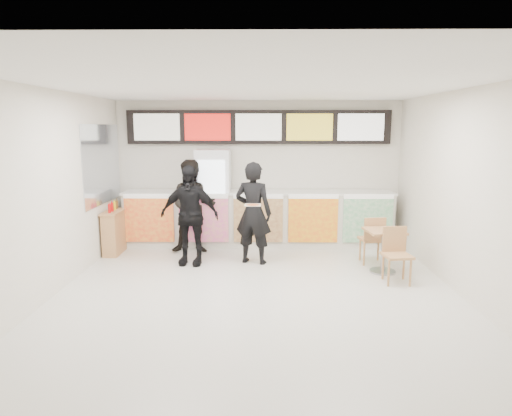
{
  "coord_description": "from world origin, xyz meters",
  "views": [
    {
      "loc": [
        0.06,
        -6.25,
        2.45
      ],
      "look_at": [
        -0.03,
        1.2,
        1.12
      ],
      "focal_mm": 32.0,
      "sensor_mm": 36.0,
      "label": 1
    }
  ],
  "objects_px": {
    "customer_left": "(193,207)",
    "condiment_ledge": "(114,232)",
    "customer_mid": "(189,215)",
    "service_counter": "(258,218)",
    "drinks_fridge": "(214,198)",
    "customer_main": "(253,213)",
    "cafe_table": "(384,243)"
  },
  "relations": [
    {
      "from": "customer_left",
      "to": "condiment_ledge",
      "type": "distance_m",
      "value": 1.62
    },
    {
      "from": "customer_mid",
      "to": "service_counter",
      "type": "bearing_deg",
      "value": 56.0
    },
    {
      "from": "drinks_fridge",
      "to": "customer_main",
      "type": "height_order",
      "value": "drinks_fridge"
    },
    {
      "from": "customer_main",
      "to": "drinks_fridge",
      "type": "bearing_deg",
      "value": -39.95
    },
    {
      "from": "cafe_table",
      "to": "customer_main",
      "type": "bearing_deg",
      "value": 159.05
    },
    {
      "from": "service_counter",
      "to": "customer_mid",
      "type": "relative_size",
      "value": 3.1
    },
    {
      "from": "customer_main",
      "to": "condiment_ledge",
      "type": "relative_size",
      "value": 1.84
    },
    {
      "from": "service_counter",
      "to": "customer_mid",
      "type": "height_order",
      "value": "customer_mid"
    },
    {
      "from": "customer_left",
      "to": "service_counter",
      "type": "bearing_deg",
      "value": 19.88
    },
    {
      "from": "cafe_table",
      "to": "condiment_ledge",
      "type": "height_order",
      "value": "condiment_ledge"
    },
    {
      "from": "customer_left",
      "to": "condiment_ledge",
      "type": "xyz_separation_m",
      "value": [
        -1.55,
        -0.11,
        -0.49
      ]
    },
    {
      "from": "service_counter",
      "to": "customer_mid",
      "type": "distance_m",
      "value": 1.87
    },
    {
      "from": "cafe_table",
      "to": "condiment_ledge",
      "type": "distance_m",
      "value": 5.09
    },
    {
      "from": "service_counter",
      "to": "customer_left",
      "type": "distance_m",
      "value": 1.44
    },
    {
      "from": "customer_mid",
      "to": "condiment_ledge",
      "type": "xyz_separation_m",
      "value": [
        -1.59,
        0.69,
        -0.47
      ]
    },
    {
      "from": "drinks_fridge",
      "to": "cafe_table",
      "type": "distance_m",
      "value": 3.62
    },
    {
      "from": "service_counter",
      "to": "condiment_ledge",
      "type": "distance_m",
      "value": 2.91
    },
    {
      "from": "cafe_table",
      "to": "condiment_ledge",
      "type": "xyz_separation_m",
      "value": [
        -4.96,
        1.14,
        -0.08
      ]
    },
    {
      "from": "service_counter",
      "to": "customer_left",
      "type": "height_order",
      "value": "customer_left"
    },
    {
      "from": "customer_left",
      "to": "customer_main",
      "type": "bearing_deg",
      "value": -35.51
    },
    {
      "from": "customer_left",
      "to": "condiment_ledge",
      "type": "relative_size",
      "value": 1.82
    },
    {
      "from": "customer_left",
      "to": "cafe_table",
      "type": "relative_size",
      "value": 1.19
    },
    {
      "from": "customer_main",
      "to": "condiment_ledge",
      "type": "bearing_deg",
      "value": 4.48
    },
    {
      "from": "service_counter",
      "to": "cafe_table",
      "type": "relative_size",
      "value": 3.6
    },
    {
      "from": "customer_mid",
      "to": "condiment_ledge",
      "type": "distance_m",
      "value": 1.8
    },
    {
      "from": "drinks_fridge",
      "to": "cafe_table",
      "type": "relative_size",
      "value": 1.29
    },
    {
      "from": "service_counter",
      "to": "drinks_fridge",
      "type": "distance_m",
      "value": 1.03
    },
    {
      "from": "cafe_table",
      "to": "condiment_ledge",
      "type": "relative_size",
      "value": 1.53
    },
    {
      "from": "service_counter",
      "to": "customer_mid",
      "type": "bearing_deg",
      "value": -131.66
    },
    {
      "from": "service_counter",
      "to": "condiment_ledge",
      "type": "height_order",
      "value": "service_counter"
    },
    {
      "from": "customer_left",
      "to": "cafe_table",
      "type": "height_order",
      "value": "customer_left"
    },
    {
      "from": "customer_main",
      "to": "customer_mid",
      "type": "height_order",
      "value": "customer_main"
    }
  ]
}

